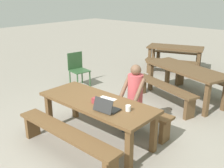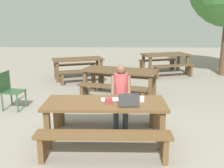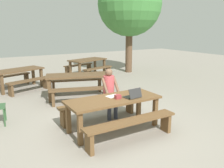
{
  "view_description": "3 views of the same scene",
  "coord_description": "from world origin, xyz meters",
  "px_view_note": "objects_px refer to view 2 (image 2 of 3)",
  "views": [
    {
      "loc": [
        2.81,
        -2.81,
        2.4
      ],
      "look_at": [
        0.11,
        0.25,
        0.96
      ],
      "focal_mm": 42.25,
      "sensor_mm": 36.0,
      "label": 1
    },
    {
      "loc": [
        0.19,
        -4.18,
        2.08
      ],
      "look_at": [
        0.11,
        0.25,
        0.96
      ],
      "focal_mm": 41.77,
      "sensor_mm": 36.0,
      "label": 2
    },
    {
      "loc": [
        -2.51,
        -4.17,
        2.19
      ],
      "look_at": [
        0.11,
        0.25,
        0.96
      ],
      "focal_mm": 37.94,
      "sensor_mm": 36.0,
      "label": 3
    }
  ],
  "objects_px": {
    "small_pouch": "(109,101)",
    "person_seated": "(121,92)",
    "coffee_mug": "(142,99)",
    "picnic_table_rear": "(165,57)",
    "picnic_table_mid": "(120,74)",
    "plastic_chair": "(10,90)",
    "laptop": "(128,102)",
    "picnic_table_front": "(105,107)",
    "picnic_table_distant": "(78,62)"
  },
  "relations": [
    {
      "from": "picnic_table_front",
      "to": "picnic_table_rear",
      "type": "height_order",
      "value": "picnic_table_rear"
    },
    {
      "from": "person_seated",
      "to": "plastic_chair",
      "type": "bearing_deg",
      "value": 159.27
    },
    {
      "from": "person_seated",
      "to": "picnic_table_rear",
      "type": "xyz_separation_m",
      "value": [
        1.77,
        5.06,
        -0.06
      ]
    },
    {
      "from": "laptop",
      "to": "picnic_table_rear",
      "type": "relative_size",
      "value": 0.19
    },
    {
      "from": "person_seated",
      "to": "small_pouch",
      "type": "bearing_deg",
      "value": -106.65
    },
    {
      "from": "person_seated",
      "to": "picnic_table_mid",
      "type": "xyz_separation_m",
      "value": [
        0.0,
        1.96,
        -0.06
      ]
    },
    {
      "from": "laptop",
      "to": "picnic_table_mid",
      "type": "bearing_deg",
      "value": -93.06
    },
    {
      "from": "coffee_mug",
      "to": "picnic_table_mid",
      "type": "height_order",
      "value": "coffee_mug"
    },
    {
      "from": "picnic_table_front",
      "to": "coffee_mug",
      "type": "distance_m",
      "value": 0.64
    },
    {
      "from": "laptop",
      "to": "picnic_table_front",
      "type": "bearing_deg",
      "value": -30.61
    },
    {
      "from": "picnic_table_mid",
      "to": "picnic_table_rear",
      "type": "xyz_separation_m",
      "value": [
        1.77,
        3.1,
        0.0
      ]
    },
    {
      "from": "person_seated",
      "to": "picnic_table_rear",
      "type": "bearing_deg",
      "value": 70.74
    },
    {
      "from": "plastic_chair",
      "to": "picnic_table_front",
      "type": "bearing_deg",
      "value": -115.35
    },
    {
      "from": "small_pouch",
      "to": "picnic_table_mid",
      "type": "distance_m",
      "value": 2.68
    },
    {
      "from": "person_seated",
      "to": "picnic_table_rear",
      "type": "relative_size",
      "value": 0.65
    },
    {
      "from": "picnic_table_mid",
      "to": "picnic_table_rear",
      "type": "height_order",
      "value": "picnic_table_rear"
    },
    {
      "from": "plastic_chair",
      "to": "picnic_table_distant",
      "type": "distance_m",
      "value": 3.32
    },
    {
      "from": "coffee_mug",
      "to": "picnic_table_distant",
      "type": "distance_m",
      "value": 5.01
    },
    {
      "from": "small_pouch",
      "to": "coffee_mug",
      "type": "height_order",
      "value": "coffee_mug"
    },
    {
      "from": "person_seated",
      "to": "picnic_table_distant",
      "type": "relative_size",
      "value": 0.66
    },
    {
      "from": "laptop",
      "to": "picnic_table_rear",
      "type": "height_order",
      "value": "laptop"
    },
    {
      "from": "plastic_chair",
      "to": "picnic_table_mid",
      "type": "xyz_separation_m",
      "value": [
        2.56,
        0.99,
        0.17
      ]
    },
    {
      "from": "laptop",
      "to": "picnic_table_mid",
      "type": "xyz_separation_m",
      "value": [
        -0.1,
        2.78,
        -0.12
      ]
    },
    {
      "from": "small_pouch",
      "to": "person_seated",
      "type": "bearing_deg",
      "value": 73.35
    },
    {
      "from": "plastic_chair",
      "to": "picnic_table_rear",
      "type": "distance_m",
      "value": 5.96
    },
    {
      "from": "person_seated",
      "to": "coffee_mug",
      "type": "bearing_deg",
      "value": -59.88
    },
    {
      "from": "plastic_chair",
      "to": "picnic_table_mid",
      "type": "bearing_deg",
      "value": -59.11
    },
    {
      "from": "picnic_table_rear",
      "to": "plastic_chair",
      "type": "bearing_deg",
      "value": -153.79
    },
    {
      "from": "picnic_table_mid",
      "to": "picnic_table_rear",
      "type": "distance_m",
      "value": 3.56
    },
    {
      "from": "coffee_mug",
      "to": "picnic_table_rear",
      "type": "relative_size",
      "value": 0.05
    },
    {
      "from": "laptop",
      "to": "picnic_table_distant",
      "type": "height_order",
      "value": "laptop"
    },
    {
      "from": "picnic_table_front",
      "to": "picnic_table_mid",
      "type": "distance_m",
      "value": 2.61
    },
    {
      "from": "person_seated",
      "to": "picnic_table_distant",
      "type": "height_order",
      "value": "person_seated"
    },
    {
      "from": "picnic_table_front",
      "to": "plastic_chair",
      "type": "xyz_separation_m",
      "value": [
        -2.28,
        1.6,
        -0.14
      ]
    },
    {
      "from": "picnic_table_rear",
      "to": "person_seated",
      "type": "bearing_deg",
      "value": -126.43
    },
    {
      "from": "picnic_table_front",
      "to": "picnic_table_mid",
      "type": "height_order",
      "value": "picnic_table_mid"
    },
    {
      "from": "picnic_table_distant",
      "to": "small_pouch",
      "type": "bearing_deg",
      "value": -95.32
    },
    {
      "from": "laptop",
      "to": "person_seated",
      "type": "distance_m",
      "value": 0.82
    },
    {
      "from": "laptop",
      "to": "small_pouch",
      "type": "height_order",
      "value": "laptop"
    },
    {
      "from": "coffee_mug",
      "to": "picnic_table_rear",
      "type": "distance_m",
      "value": 5.83
    },
    {
      "from": "small_pouch",
      "to": "picnic_table_rear",
      "type": "bearing_deg",
      "value": 71.06
    },
    {
      "from": "laptop",
      "to": "plastic_chair",
      "type": "relative_size",
      "value": 0.4
    },
    {
      "from": "picnic_table_front",
      "to": "picnic_table_rear",
      "type": "distance_m",
      "value": 6.05
    },
    {
      "from": "laptop",
      "to": "person_seated",
      "type": "relative_size",
      "value": 0.29
    },
    {
      "from": "picnic_table_front",
      "to": "picnic_table_distant",
      "type": "distance_m",
      "value": 4.86
    },
    {
      "from": "picnic_table_front",
      "to": "laptop",
      "type": "height_order",
      "value": "laptop"
    },
    {
      "from": "picnic_table_front",
      "to": "picnic_table_distant",
      "type": "xyz_separation_m",
      "value": [
        -1.14,
        4.72,
        0.0
      ]
    },
    {
      "from": "small_pouch",
      "to": "picnic_table_front",
      "type": "bearing_deg",
      "value": 131.84
    },
    {
      "from": "person_seated",
      "to": "picnic_table_rear",
      "type": "height_order",
      "value": "person_seated"
    },
    {
      "from": "laptop",
      "to": "plastic_chair",
      "type": "xyz_separation_m",
      "value": [
        -2.66,
        1.78,
        -0.29
      ]
    }
  ]
}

